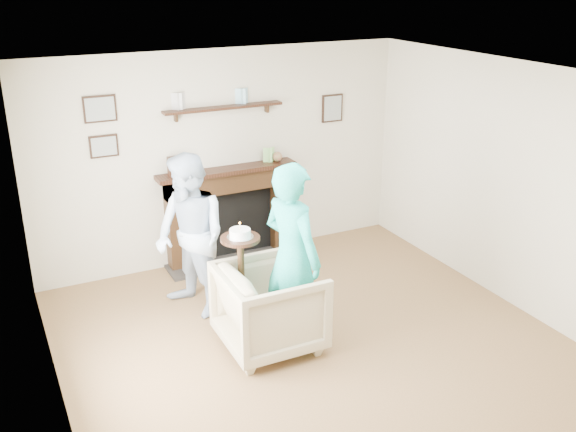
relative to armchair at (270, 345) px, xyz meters
The scene contains 6 objects.
ground 0.56m from the armchair, 47.30° to the right, with size 5.00×5.00×0.00m, color brown.
room_shell 1.69m from the armchair, 36.67° to the left, with size 4.54×5.02×2.52m.
armchair is the anchor object (origin of this frame).
man 1.03m from the armchair, 114.44° to the left, with size 0.81×0.63×1.67m, color silver.
woman 0.21m from the armchair, 13.95° to the right, with size 0.65×0.43×1.78m, color #1FB197.
pedestal_table 0.80m from the armchair, 117.41° to the left, with size 0.37×0.37×1.17m.
Camera 1 is at (-2.54, -4.32, 3.32)m, focal length 40.00 mm.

